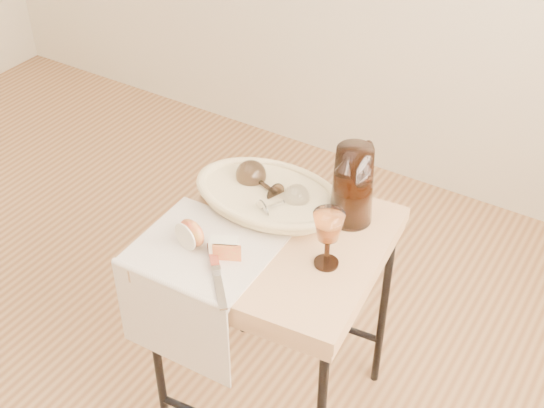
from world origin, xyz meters
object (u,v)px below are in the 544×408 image
Objects in this scene: pitcher at (353,185)px; wine_goblet at (328,239)px; side_table at (276,330)px; apple_half at (192,233)px; tea_towel at (204,249)px; table_knife at (217,272)px; goblet_lying_b at (282,203)px; goblet_lying_a at (261,183)px; bread_basket at (269,198)px.

pitcher is 1.64× the size of wine_goblet.
pitcher is at bearing 53.67° from side_table.
side_table is 8.53× the size of apple_half.
tea_towel is 1.52× the size of table_knife.
goblet_lying_b is 1.44× the size of apple_half.
pitcher is 0.42m from apple_half.
goblet_lying_a is 1.71× the size of apple_half.
apple_half reaches higher than tea_towel.
side_table is at bearing -51.94° from bread_basket.
goblet_lying_a is at bearing 153.20° from wine_goblet.
bread_basket is 0.30m from table_knife.
tea_towel is at bearing -158.18° from wine_goblet.
side_table is 2.06× the size of tea_towel.
table_knife is (0.08, -0.06, 0.01)m from tea_towel.
wine_goblet reaches higher than apple_half.
goblet_lying_a is at bearing 93.06° from apple_half.
side_table is 0.39m from tea_towel.
apple_half is (-0.04, -0.26, -0.01)m from goblet_lying_a.
tea_towel is 0.24m from bread_basket.
wine_goblet is at bearing 172.35° from goblet_lying_a.
wine_goblet reaches higher than goblet_lying_b.
goblet_lying_b is at bearing 175.51° from goblet_lying_a.
pitcher reaches higher than wine_goblet.
bread_basket is at bearing 145.26° from table_knife.
side_table is 0.41m from table_knife.
goblet_lying_b is at bearing 111.40° from side_table.
goblet_lying_b is 0.28m from table_knife.
goblet_lying_b is (0.09, -0.04, -0.01)m from goblet_lying_a.
goblet_lying_a is at bearing 135.38° from side_table.
pitcher is at bearing 15.38° from bread_basket.
side_table is at bearing 124.84° from table_knife.
wine_goblet is 0.34m from apple_half.
tea_towel is 4.13× the size of apple_half.
bread_basket is 0.25m from apple_half.
apple_half is at bearing -132.73° from pitcher.
apple_half is at bearing -109.36° from bread_basket.
tea_towel is 0.32m from wine_goblet.
apple_half reaches higher than bread_basket.
goblet_lying_a is 0.53× the size of pitcher.
wine_goblet is 1.96× the size of apple_half.
pitcher is at bearing -33.88° from goblet_lying_b.
goblet_lying_a reaches higher than tea_towel.
bread_basket is 0.05m from goblet_lying_a.
apple_half is 0.13m from table_knife.
tea_towel is 2.11× the size of wine_goblet.
wine_goblet is (0.16, -0.02, 0.42)m from side_table.
apple_half reaches higher than side_table.
goblet_lying_b is at bearing -150.05° from pitcher.
pitcher is (0.15, 0.09, 0.06)m from goblet_lying_b.
side_table is at bearing 44.66° from tea_towel.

